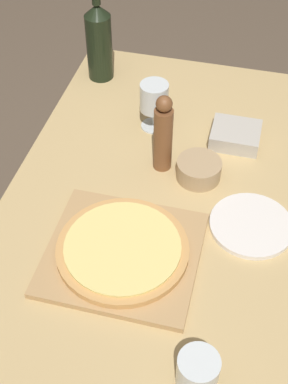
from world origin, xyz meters
TOP-DOWN VIEW (x-y plane):
  - ground_plane at (0.00, 0.00)m, footprint 12.00×12.00m
  - dining_table at (0.00, 0.00)m, footprint 0.83×1.51m
  - cutting_board at (-0.04, -0.15)m, footprint 0.37×0.35m
  - pizza at (-0.04, -0.15)m, footprint 0.33×0.33m
  - wine_bottle at (-0.32, 0.58)m, footprint 0.09×0.09m
  - pepper_mill at (-0.01, 0.19)m, footprint 0.05×0.05m
  - wine_glass at (-0.08, 0.36)m, footprint 0.09×0.09m
  - small_bowl at (0.10, 0.17)m, footprint 0.13×0.13m
  - drinking_tumbler at (0.20, -0.42)m, footprint 0.09×0.09m
  - dinner_plate at (0.26, 0.02)m, footprint 0.22×0.22m
  - food_container at (0.18, 0.35)m, footprint 0.15×0.13m

SIDE VIEW (x-z plane):
  - ground_plane at x=0.00m, z-range 0.00..0.00m
  - dining_table at x=0.00m, z-range 0.28..1.05m
  - dinner_plate at x=0.26m, z-range 0.77..0.78m
  - cutting_board at x=-0.04m, z-range 0.77..0.78m
  - food_container at x=0.18m, z-range 0.77..0.81m
  - small_bowl at x=0.10m, z-range 0.77..0.82m
  - pizza at x=-0.04m, z-range 0.78..0.81m
  - drinking_tumbler at x=0.20m, z-range 0.77..0.85m
  - wine_glass at x=-0.08m, z-range 0.79..0.95m
  - pepper_mill at x=-0.01m, z-range 0.76..1.01m
  - wine_bottle at x=-0.32m, z-range 0.73..1.07m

